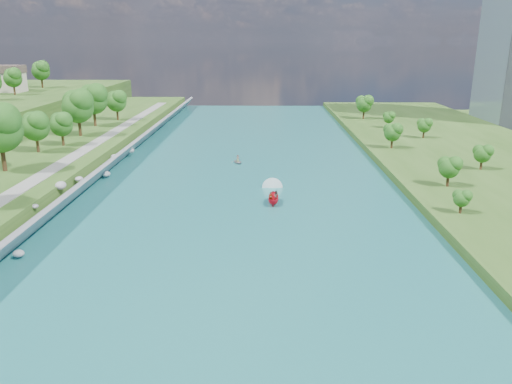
{
  "coord_description": "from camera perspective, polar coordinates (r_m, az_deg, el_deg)",
  "views": [
    {
      "loc": [
        3.94,
        -59.72,
        24.67
      ],
      "look_at": [
        2.8,
        13.49,
        2.5
      ],
      "focal_mm": 35.0,
      "sensor_mm": 36.0,
      "label": 1
    }
  ],
  "objects": [
    {
      "name": "riverside_path",
      "position": [
        90.16,
        -22.99,
        1.94
      ],
      "size": [
        3.0,
        200.0,
        0.1
      ],
      "primitive_type": "cube",
      "color": "gray",
      "rests_on": "berm_west"
    },
    {
      "name": "raft",
      "position": [
        105.1,
        -2.09,
        3.53
      ],
      "size": [
        3.03,
        3.6,
        1.7
      ],
      "rotation": [
        0.0,
        0.0,
        0.31
      ],
      "color": "gray",
      "rests_on": "river_water"
    },
    {
      "name": "trees_east",
      "position": [
        83.14,
        24.25,
        2.2
      ],
      "size": [
        16.19,
        143.02,
        11.26
      ],
      "color": "#265416",
      "rests_on": "berm_east"
    },
    {
      "name": "ground",
      "position": [
        64.73,
        -2.68,
        -5.57
      ],
      "size": [
        260.0,
        260.0,
        0.0
      ],
      "primitive_type": "plane",
      "color": "#2D5119",
      "rests_on": "ground"
    },
    {
      "name": "trees_ridge",
      "position": [
        172.19,
        -26.37,
        11.59
      ],
      "size": [
        13.48,
        55.34,
        10.87
      ],
      "color": "#265416",
      "rests_on": "ridge_west"
    },
    {
      "name": "riprap_bank",
      "position": [
        87.27,
        -19.11,
        0.71
      ],
      "size": [
        3.97,
        236.0,
        4.31
      ],
      "color": "slate",
      "rests_on": "ground"
    },
    {
      "name": "river_water",
      "position": [
        83.52,
        -1.85,
        -0.31
      ],
      "size": [
        55.0,
        240.0,
        0.1
      ],
      "primitive_type": "cube",
      "color": "#195E5F",
      "rests_on": "ground"
    },
    {
      "name": "motorboat",
      "position": [
        79.91,
        1.97,
        -0.53
      ],
      "size": [
        3.6,
        18.98,
        1.99
      ],
      "rotation": [
        0.0,
        0.0,
        3.08
      ],
      "color": "red",
      "rests_on": "river_water"
    }
  ]
}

